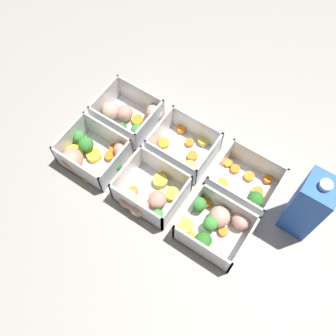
% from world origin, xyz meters
% --- Properties ---
extents(ground_plane, '(4.00, 4.00, 0.00)m').
position_xyz_m(ground_plane, '(0.00, 0.00, 0.00)').
color(ground_plane, gray).
extents(container_near_left, '(0.15, 0.15, 0.07)m').
position_xyz_m(container_near_left, '(-0.17, -0.07, 0.03)').
color(container_near_left, white).
rests_on(container_near_left, ground_plane).
extents(container_near_center, '(0.14, 0.14, 0.07)m').
position_xyz_m(container_near_center, '(0.00, -0.08, 0.03)').
color(container_near_center, white).
rests_on(container_near_center, ground_plane).
extents(container_near_right, '(0.15, 0.14, 0.07)m').
position_xyz_m(container_near_right, '(0.16, -0.06, 0.03)').
color(container_near_right, white).
rests_on(container_near_right, ground_plane).
extents(container_far_left, '(0.16, 0.14, 0.07)m').
position_xyz_m(container_far_left, '(-0.16, 0.07, 0.03)').
color(container_far_left, white).
rests_on(container_far_left, ground_plane).
extents(container_far_center, '(0.14, 0.13, 0.07)m').
position_xyz_m(container_far_center, '(0.00, 0.07, 0.02)').
color(container_far_center, white).
rests_on(container_far_center, ground_plane).
extents(container_far_right, '(0.14, 0.12, 0.07)m').
position_xyz_m(container_far_right, '(0.17, 0.06, 0.03)').
color(container_far_right, white).
rests_on(container_far_right, ground_plane).
extents(juice_carton, '(0.07, 0.07, 0.20)m').
position_xyz_m(juice_carton, '(0.30, 0.06, 0.10)').
color(juice_carton, blue).
rests_on(juice_carton, ground_plane).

